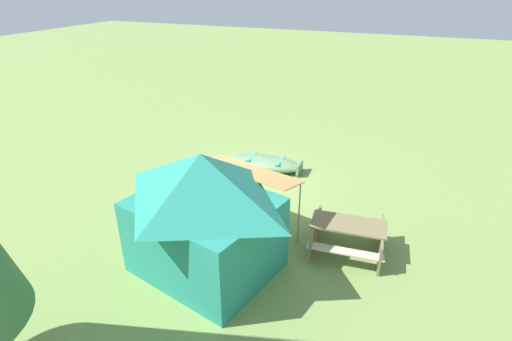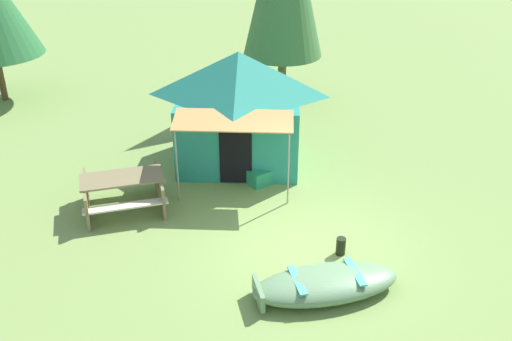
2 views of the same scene
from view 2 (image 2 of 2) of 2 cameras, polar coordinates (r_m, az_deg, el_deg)
ground_plane at (r=11.80m, az=5.01°, el=-7.45°), size 80.00×80.00×0.00m
beached_rowboat at (r=10.55m, az=6.76°, el=-10.92°), size 2.71×1.20×0.43m
canvas_cabin_tent at (r=14.44m, az=-1.66°, el=6.23°), size 3.67×3.99×2.89m
picnic_table at (r=13.07m, az=-12.86°, el=-1.79°), size 1.92×1.68×0.80m
cooler_box at (r=13.88m, az=0.48°, el=-0.67°), size 0.68×0.61×0.36m
fuel_can at (r=11.59m, az=8.29°, el=-7.33°), size 0.26×0.26×0.36m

